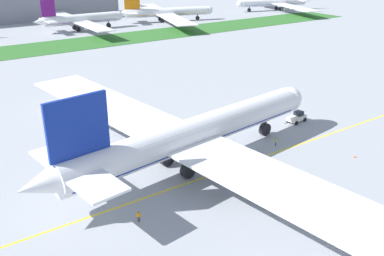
% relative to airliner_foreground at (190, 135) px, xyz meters
% --- Properties ---
extents(ground_plane, '(600.00, 600.00, 0.00)m').
position_rel_airliner_foreground_xyz_m(ground_plane, '(5.96, -2.59, -5.73)').
color(ground_plane, '#9399A0').
rests_on(ground_plane, ground).
extents(apron_taxi_line, '(280.00, 0.36, 0.01)m').
position_rel_airliner_foreground_xyz_m(apron_taxi_line, '(5.96, -4.71, -5.73)').
color(apron_taxi_line, yellow).
rests_on(apron_taxi_line, ground).
extents(grass_median_strip, '(320.00, 24.00, 0.10)m').
position_rel_airliner_foreground_xyz_m(grass_median_strip, '(5.96, 108.43, -5.68)').
color(grass_median_strip, '#2D6628').
rests_on(grass_median_strip, ground).
extents(airliner_foreground, '(58.43, 94.84, 16.87)m').
position_rel_airliner_foreground_xyz_m(airliner_foreground, '(0.00, 0.00, 0.00)').
color(airliner_foreground, white).
rests_on(airliner_foreground, ground).
extents(pushback_tug, '(6.23, 3.01, 2.27)m').
position_rel_airliner_foreground_xyz_m(pushback_tug, '(30.19, 3.76, -4.69)').
color(pushback_tug, white).
rests_on(pushback_tug, ground).
extents(ground_crew_wingwalker_port, '(0.53, 0.37, 1.60)m').
position_rel_airliner_foreground_xyz_m(ground_crew_wingwalker_port, '(-15.04, -9.53, -4.76)').
color(ground_crew_wingwalker_port, black).
rests_on(ground_crew_wingwalker_port, ground).
extents(ground_crew_marshaller_front, '(0.49, 0.44, 1.62)m').
position_rel_airliner_foreground_xyz_m(ground_crew_marshaller_front, '(17.76, -2.49, -4.75)').
color(ground_crew_marshaller_front, black).
rests_on(ground_crew_marshaller_front, ground).
extents(traffic_cone_near_nose, '(0.36, 0.36, 0.58)m').
position_rel_airliner_foreground_xyz_m(traffic_cone_near_nose, '(25.88, -14.01, -5.45)').
color(traffic_cone_near_nose, '#F2590C').
rests_on(traffic_cone_near_nose, ground).
extents(parked_airliner_far_centre, '(41.74, 65.72, 14.22)m').
position_rel_airliner_foreground_xyz_m(parked_airliner_far_centre, '(33.20, 137.06, -0.91)').
color(parked_airliner_far_centre, white).
rests_on(parked_airliner_far_centre, ground).
extents(parked_airliner_far_right, '(48.51, 80.17, 13.54)m').
position_rel_airliner_foreground_xyz_m(parked_airliner_far_right, '(78.05, 136.51, -1.13)').
color(parked_airliner_far_right, white).
rests_on(parked_airliner_far_right, ground).
extents(parked_airliner_far_outer, '(47.95, 79.12, 13.45)m').
position_rel_airliner_foreground_xyz_m(parked_airliner_far_outer, '(154.06, 136.21, -1.17)').
color(parked_airliner_far_outer, white).
rests_on(parked_airliner_far_outer, ground).
extents(terminal_building, '(99.67, 20.00, 18.00)m').
position_rel_airliner_foreground_xyz_m(terminal_building, '(18.86, 181.67, 3.27)').
color(terminal_building, gray).
rests_on(terminal_building, ground).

